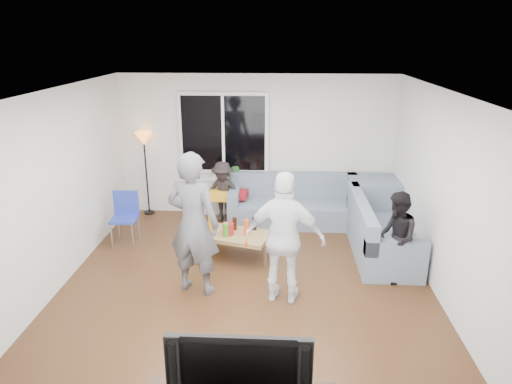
# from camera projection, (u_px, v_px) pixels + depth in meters

# --- Properties ---
(floor) EXTENTS (5.00, 5.50, 0.04)m
(floor) POSITION_uv_depth(u_px,v_px,m) (246.00, 287.00, 6.32)
(floor) COLOR #56351C
(floor) RESTS_ON ground
(ceiling) EXTENTS (5.00, 5.50, 0.04)m
(ceiling) POSITION_uv_depth(u_px,v_px,m) (245.00, 91.00, 5.47)
(ceiling) COLOR white
(ceiling) RESTS_ON ground
(wall_back) EXTENTS (5.00, 0.04, 2.60)m
(wall_back) POSITION_uv_depth(u_px,v_px,m) (257.00, 146.00, 8.51)
(wall_back) COLOR silver
(wall_back) RESTS_ON ground
(wall_front) EXTENTS (5.00, 0.04, 2.60)m
(wall_front) POSITION_uv_depth(u_px,v_px,m) (217.00, 325.00, 3.28)
(wall_front) COLOR silver
(wall_front) RESTS_ON ground
(wall_left) EXTENTS (0.04, 5.50, 2.60)m
(wall_left) POSITION_uv_depth(u_px,v_px,m) (52.00, 193.00, 6.02)
(wall_left) COLOR silver
(wall_left) RESTS_ON ground
(wall_right) EXTENTS (0.04, 5.50, 2.60)m
(wall_right) POSITION_uv_depth(u_px,v_px,m) (447.00, 200.00, 5.77)
(wall_right) COLOR silver
(wall_right) RESTS_ON ground
(window_frame) EXTENTS (1.62, 0.06, 1.47)m
(window_frame) POSITION_uv_depth(u_px,v_px,m) (224.00, 133.00, 8.39)
(window_frame) COLOR white
(window_frame) RESTS_ON wall_back
(window_glass) EXTENTS (1.50, 0.02, 1.35)m
(window_glass) POSITION_uv_depth(u_px,v_px,m) (223.00, 134.00, 8.35)
(window_glass) COLOR black
(window_glass) RESTS_ON window_frame
(window_mullion) EXTENTS (0.05, 0.03, 1.35)m
(window_mullion) POSITION_uv_depth(u_px,v_px,m) (223.00, 134.00, 8.34)
(window_mullion) COLOR white
(window_mullion) RESTS_ON window_frame
(radiator) EXTENTS (1.30, 0.12, 0.62)m
(radiator) POSITION_uv_depth(u_px,v_px,m) (225.00, 198.00, 8.75)
(radiator) COLOR silver
(radiator) RESTS_ON floor
(potted_plant) EXTENTS (0.23, 0.21, 0.36)m
(potted_plant) POSITION_uv_depth(u_px,v_px,m) (234.00, 174.00, 8.56)
(potted_plant) COLOR #2F6829
(potted_plant) RESTS_ON radiator
(vase) EXTENTS (0.23, 0.23, 0.19)m
(vase) POSITION_uv_depth(u_px,v_px,m) (215.00, 178.00, 8.60)
(vase) COLOR white
(vase) RESTS_ON radiator
(sofa_back_section) EXTENTS (2.30, 0.85, 0.85)m
(sofa_back_section) POSITION_uv_depth(u_px,v_px,m) (293.00, 201.00, 8.29)
(sofa_back_section) COLOR slate
(sofa_back_section) RESTS_ON floor
(sofa_right_section) EXTENTS (2.00, 0.85, 0.85)m
(sofa_right_section) POSITION_uv_depth(u_px,v_px,m) (382.00, 227.00, 7.15)
(sofa_right_section) COLOR slate
(sofa_right_section) RESTS_ON floor
(sofa_corner) EXTENTS (0.85, 0.85, 0.85)m
(sofa_corner) POSITION_uv_depth(u_px,v_px,m) (372.00, 202.00, 8.22)
(sofa_corner) COLOR slate
(sofa_corner) RESTS_ON floor
(cushion_yellow) EXTENTS (0.42, 0.36, 0.14)m
(cushion_yellow) POSITION_uv_depth(u_px,v_px,m) (220.00, 195.00, 8.31)
(cushion_yellow) COLOR gold
(cushion_yellow) RESTS_ON sofa_back_section
(cushion_red) EXTENTS (0.39, 0.34, 0.13)m
(cushion_red) POSITION_uv_depth(u_px,v_px,m) (237.00, 194.00, 8.37)
(cushion_red) COLOR maroon
(cushion_red) RESTS_ON sofa_back_section
(coffee_table) EXTENTS (1.22, 0.88, 0.40)m
(coffee_table) POSITION_uv_depth(u_px,v_px,m) (233.00, 245.00, 7.07)
(coffee_table) COLOR #A17D4E
(coffee_table) RESTS_ON floor
(pitcher) EXTENTS (0.17, 0.17, 0.17)m
(pitcher) POSITION_uv_depth(u_px,v_px,m) (228.00, 229.00, 6.95)
(pitcher) COLOR maroon
(pitcher) RESTS_ON coffee_table
(side_chair) EXTENTS (0.42, 0.42, 0.86)m
(side_chair) POSITION_uv_depth(u_px,v_px,m) (124.00, 219.00, 7.44)
(side_chair) COLOR #2536A2
(side_chair) RESTS_ON floor
(floor_lamp) EXTENTS (0.32, 0.32, 1.56)m
(floor_lamp) POSITION_uv_depth(u_px,v_px,m) (146.00, 174.00, 8.63)
(floor_lamp) COLOR orange
(floor_lamp) RESTS_ON floor
(player_left) EXTENTS (0.79, 0.63, 1.90)m
(player_left) POSITION_uv_depth(u_px,v_px,m) (193.00, 224.00, 5.92)
(player_left) COLOR #4E4F53
(player_left) RESTS_ON floor
(player_right) EXTENTS (1.06, 0.58, 1.71)m
(player_right) POSITION_uv_depth(u_px,v_px,m) (285.00, 238.00, 5.74)
(player_right) COLOR white
(player_right) RESTS_ON floor
(spectator_right) EXTENTS (0.51, 0.64, 1.28)m
(spectator_right) POSITION_uv_depth(u_px,v_px,m) (396.00, 238.00, 6.28)
(spectator_right) COLOR black
(spectator_right) RESTS_ON floor
(spectator_back) EXTENTS (0.80, 0.57, 1.12)m
(spectator_back) POSITION_uv_depth(u_px,v_px,m) (223.00, 192.00, 8.34)
(spectator_back) COLOR black
(spectator_back) RESTS_ON floor
(television) EXTENTS (1.14, 0.15, 0.66)m
(television) POSITION_uv_depth(u_px,v_px,m) (240.00, 363.00, 3.70)
(television) COLOR black
(television) RESTS_ON tv_console
(bottle_e) EXTENTS (0.07, 0.07, 0.20)m
(bottle_e) POSITION_uv_depth(u_px,v_px,m) (254.00, 224.00, 7.10)
(bottle_e) COLOR black
(bottle_e) RESTS_ON coffee_table
(bottle_a) EXTENTS (0.07, 0.07, 0.24)m
(bottle_a) POSITION_uv_depth(u_px,v_px,m) (210.00, 224.00, 7.03)
(bottle_a) COLOR orange
(bottle_a) RESTS_ON coffee_table
(bottle_d) EXTENTS (0.07, 0.07, 0.25)m
(bottle_d) POSITION_uv_depth(u_px,v_px,m) (246.00, 227.00, 6.89)
(bottle_d) COLOR #F64A15
(bottle_d) RESTS_ON coffee_table
(bottle_c) EXTENTS (0.07, 0.07, 0.19)m
(bottle_c) POSITION_uv_depth(u_px,v_px,m) (235.00, 224.00, 7.11)
(bottle_c) COLOR black
(bottle_c) RESTS_ON coffee_table
(bottle_b) EXTENTS (0.08, 0.08, 0.21)m
(bottle_b) POSITION_uv_depth(u_px,v_px,m) (226.00, 230.00, 6.86)
(bottle_b) COLOR #3C991B
(bottle_b) RESTS_ON coffee_table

